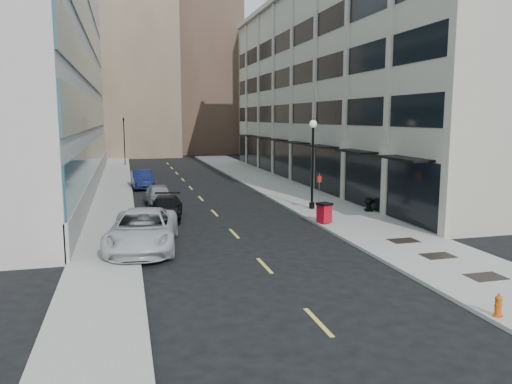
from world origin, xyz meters
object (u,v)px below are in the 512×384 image
car_black_pickup (166,208)px  car_blue_sedan (142,179)px  sign_post (319,187)px  urn_planter (369,203)px  fire_hydrant (498,305)px  car_white_van (143,230)px  traffic_signal (124,121)px  trash_bin (324,212)px  car_silver_sedan (159,195)px  lamppost (313,156)px

car_black_pickup → car_blue_sedan: size_ratio=0.99×
sign_post → urn_planter: size_ratio=2.92×
fire_hydrant → sign_post: size_ratio=0.29×
car_white_van → car_black_pickup: bearing=84.3°
traffic_signal → fire_hydrant: bearing=-78.6°
trash_bin → urn_planter: (4.20, 2.74, -0.12)m
car_silver_sedan → sign_post: 11.30m
car_silver_sedan → lamppost: lamppost is taller
fire_hydrant → car_silver_sedan: bearing=100.2°
car_white_van → urn_planter: 15.37m
traffic_signal → car_black_pickup: bearing=-86.3°
sign_post → car_blue_sedan: bearing=113.2°
car_white_van → car_blue_sedan: (0.69, 20.91, -0.13)m
trash_bin → car_black_pickup: bearing=134.2°
car_silver_sedan → car_black_pickup: bearing=-91.4°
car_white_van → car_black_pickup: (1.60, 6.79, -0.23)m
car_silver_sedan → car_white_van: bearing=-99.7°
trash_bin → traffic_signal: bearing=85.4°
car_white_van → traffic_signal: bearing=98.5°
trash_bin → sign_post: bearing=53.1°
car_white_van → fire_hydrant: size_ratio=9.17×
sign_post → urn_planter: (3.20, -0.56, -1.07)m
car_black_pickup → urn_planter: size_ratio=5.58×
lamppost → car_blue_sedan: bearing=127.4°
urn_planter → lamppost: bearing=150.7°
car_blue_sedan → sign_post: bearing=-58.5°
car_black_pickup → fire_hydrant: car_black_pickup is taller
car_white_van → car_black_pickup: size_ratio=1.39×
car_silver_sedan → urn_planter: (12.87, -6.33, -0.08)m
car_silver_sedan → urn_planter: bearing=-28.4°
traffic_signal → sign_post: 38.19m
car_black_pickup → car_silver_sedan: bearing=98.7°
traffic_signal → sign_post: (11.90, -36.07, -3.98)m
sign_post → trash_bin: bearing=-118.7°
traffic_signal → sign_post: size_ratio=2.82×
car_silver_sedan → car_blue_sedan: (-0.84, 9.22, 0.04)m
car_silver_sedan → traffic_signal: bearing=92.0°
fire_hydrant → car_black_pickup: bearing=104.9°
car_silver_sedan → sign_post: bearing=-33.0°
car_blue_sedan → trash_bin: 20.61m
traffic_signal → urn_planter: size_ratio=8.23×
car_silver_sedan → fire_hydrant: bearing=-71.8°
trash_bin → urn_planter: size_ratio=1.38×
car_blue_sedan → car_black_pickup: bearing=-89.8°
traffic_signal → car_blue_sedan: 21.71m
car_white_van → car_black_pickup: 6.98m
traffic_signal → lamppost: (11.90, -34.84, -2.07)m
sign_post → urn_planter: sign_post is taller
traffic_signal → car_white_van: bearing=-89.0°
traffic_signal → lamppost: 36.88m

